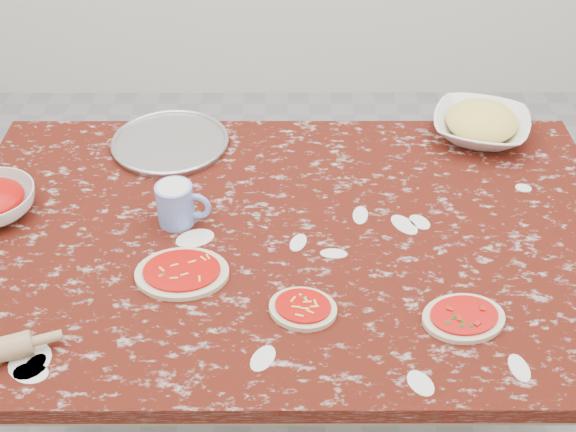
# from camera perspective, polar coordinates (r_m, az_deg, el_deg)

# --- Properties ---
(ground) EXTENTS (4.00, 4.00, 0.00)m
(ground) POSITION_cam_1_polar(r_m,az_deg,el_deg) (2.24, 0.00, -16.06)
(ground) COLOR gray
(worktable) EXTENTS (1.60, 1.00, 0.75)m
(worktable) POSITION_cam_1_polar(r_m,az_deg,el_deg) (1.74, 0.00, -3.40)
(worktable) COLOR #3E1009
(worktable) RESTS_ON ground
(pizza_tray) EXTENTS (0.39, 0.39, 0.01)m
(pizza_tray) POSITION_cam_1_polar(r_m,az_deg,el_deg) (2.00, -9.42, 5.79)
(pizza_tray) COLOR #B2B2B7
(pizza_tray) RESTS_ON worktable
(cheese_bowl) EXTENTS (0.33, 0.33, 0.06)m
(cheese_bowl) POSITION_cam_1_polar(r_m,az_deg,el_deg) (2.07, 15.17, 6.93)
(cheese_bowl) COLOR white
(cheese_bowl) RESTS_ON worktable
(flour_mug) EXTENTS (0.13, 0.09, 0.10)m
(flour_mug) POSITION_cam_1_polar(r_m,az_deg,el_deg) (1.70, -8.90, 0.99)
(flour_mug) COLOR #7290DD
(flour_mug) RESTS_ON worktable
(pizza_left) EXTENTS (0.21, 0.17, 0.02)m
(pizza_left) POSITION_cam_1_polar(r_m,az_deg,el_deg) (1.58, -8.50, -4.52)
(pizza_left) COLOR beige
(pizza_left) RESTS_ON worktable
(pizza_mid) EXTENTS (0.17, 0.15, 0.02)m
(pizza_mid) POSITION_cam_1_polar(r_m,az_deg,el_deg) (1.49, 1.20, -7.41)
(pizza_mid) COLOR beige
(pizza_mid) RESTS_ON worktable
(pizza_right) EXTENTS (0.19, 0.16, 0.02)m
(pizza_right) POSITION_cam_1_polar(r_m,az_deg,el_deg) (1.52, 13.90, -7.91)
(pizza_right) COLOR beige
(pizza_right) RESTS_ON worktable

